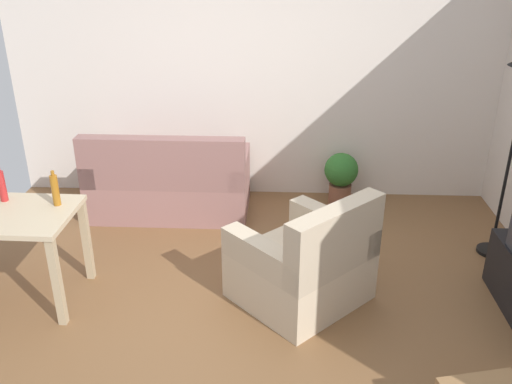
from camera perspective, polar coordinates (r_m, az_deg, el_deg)
ground_plane at (r=4.48m, az=-1.62°, el=-11.54°), size 5.20×4.40×0.02m
wall_rear at (r=5.96m, az=-0.17°, el=12.16°), size 5.20×0.10×2.70m
couch at (r=5.81m, az=-8.89°, el=0.69°), size 1.61×0.84×0.92m
potted_plant at (r=6.00m, az=8.72°, el=1.75°), size 0.36×0.36×0.57m
armchair at (r=4.37m, az=5.09°, el=-7.48°), size 1.23×1.23×0.92m
bottle_red at (r=4.73m, az=-24.65°, el=0.59°), size 0.06×0.06×0.29m
bottle_amber at (r=4.50m, az=-19.92°, el=0.21°), size 0.06×0.06×0.28m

